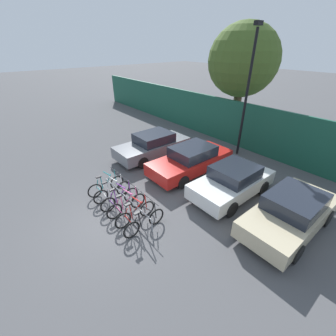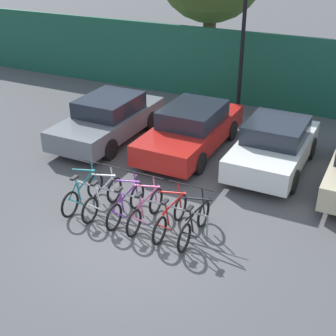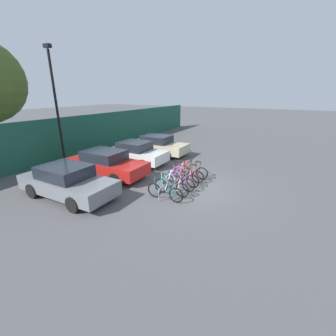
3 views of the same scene
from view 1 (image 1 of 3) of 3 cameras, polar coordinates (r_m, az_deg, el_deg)
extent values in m
plane|color=#4C4C4F|center=(9.04, -13.04, -12.50)|extent=(120.00, 120.00, 0.00)
cube|color=#19513D|center=(14.40, 22.03, 8.84)|extent=(36.00, 0.16, 2.79)
cylinder|color=gray|center=(9.14, -10.62, -7.21)|extent=(3.49, 0.04, 0.04)
cylinder|color=gray|center=(10.62, -15.23, -3.93)|extent=(0.04, 0.04, 0.55)
cylinder|color=gray|center=(8.15, -4.07, -14.53)|extent=(0.04, 0.04, 0.55)
torus|color=black|center=(10.20, -18.04, -5.54)|extent=(0.06, 0.66, 0.66)
torus|color=black|center=(10.52, -12.85, -3.59)|extent=(0.06, 0.66, 0.66)
cylinder|color=#197A7F|center=(10.23, -14.85, -2.76)|extent=(0.60, 0.04, 0.76)
cylinder|color=#197A7F|center=(10.06, -15.34, -1.36)|extent=(0.68, 0.04, 0.16)
cylinder|color=#197A7F|center=(10.16, -16.49, -3.67)|extent=(0.14, 0.04, 0.63)
cylinder|color=#197A7F|center=(10.09, -17.53, -3.92)|extent=(0.32, 0.03, 0.58)
cylinder|color=#197A7F|center=(10.27, -17.01, -5.27)|extent=(0.40, 0.03, 0.08)
cylinder|color=#197A7F|center=(10.33, -13.26, -2.05)|extent=(0.12, 0.04, 0.69)
cylinder|color=black|center=(10.13, -13.70, -0.37)|extent=(0.52, 0.03, 0.03)
cube|color=black|center=(9.96, -17.24, -2.20)|extent=(0.10, 0.22, 0.05)
torus|color=black|center=(9.75, -16.69, -7.08)|extent=(0.06, 0.66, 0.66)
torus|color=black|center=(10.08, -11.30, -4.98)|extent=(0.06, 0.66, 0.66)
cylinder|color=silver|center=(9.78, -13.35, -4.16)|extent=(0.60, 0.04, 0.76)
cylinder|color=silver|center=(9.60, -13.83, -2.72)|extent=(0.68, 0.04, 0.16)
cylinder|color=silver|center=(9.70, -15.06, -5.13)|extent=(0.14, 0.04, 0.63)
cylinder|color=silver|center=(9.63, -16.14, -5.41)|extent=(0.32, 0.03, 0.58)
cylinder|color=silver|center=(9.82, -15.62, -6.79)|extent=(0.40, 0.03, 0.08)
cylinder|color=silver|center=(9.88, -11.70, -3.41)|extent=(0.12, 0.04, 0.69)
cylinder|color=black|center=(9.68, -12.13, -1.67)|extent=(0.52, 0.03, 0.03)
cube|color=black|center=(9.49, -15.82, -3.62)|extent=(0.10, 0.22, 0.05)
torus|color=black|center=(9.25, -14.97, -9.02)|extent=(0.06, 0.66, 0.66)
torus|color=black|center=(9.60, -9.36, -6.72)|extent=(0.06, 0.66, 0.66)
cylinder|color=#752D99|center=(9.28, -11.46, -5.92)|extent=(0.60, 0.04, 0.76)
cylinder|color=#752D99|center=(9.09, -11.93, -4.44)|extent=(0.68, 0.04, 0.16)
cylinder|color=#752D99|center=(9.20, -13.25, -6.96)|extent=(0.14, 0.04, 0.63)
cylinder|color=#752D99|center=(9.12, -14.37, -7.27)|extent=(0.32, 0.03, 0.58)
cylinder|color=#752D99|center=(9.32, -13.85, -8.69)|extent=(0.40, 0.03, 0.08)
cylinder|color=#752D99|center=(9.39, -9.74, -5.10)|extent=(0.12, 0.04, 0.69)
cylinder|color=black|center=(9.17, -10.16, -3.31)|extent=(0.52, 0.03, 0.03)
cube|color=black|center=(8.98, -14.01, -5.41)|extent=(0.10, 0.22, 0.05)
torus|color=black|center=(8.87, -13.46, -10.70)|extent=(0.06, 0.66, 0.66)
torus|color=black|center=(9.23, -7.66, -8.22)|extent=(0.06, 0.66, 0.66)
cylinder|color=#E55993|center=(8.90, -9.79, -7.45)|extent=(0.60, 0.04, 0.76)
cylinder|color=#E55993|center=(8.70, -10.26, -5.94)|extent=(0.68, 0.04, 0.16)
cylinder|color=#E55993|center=(8.81, -11.65, -8.55)|extent=(0.14, 0.04, 0.63)
cylinder|color=#E55993|center=(8.73, -12.81, -8.90)|extent=(0.32, 0.03, 0.58)
cylinder|color=#E55993|center=(8.94, -12.30, -10.34)|extent=(0.40, 0.03, 0.08)
cylinder|color=#E55993|center=(9.01, -8.03, -6.57)|extent=(0.12, 0.04, 0.69)
cylinder|color=black|center=(8.79, -8.42, -4.74)|extent=(0.52, 0.03, 0.03)
cube|color=black|center=(8.58, -12.41, -6.98)|extent=(0.10, 0.22, 0.05)
torus|color=black|center=(8.41, -11.36, -12.98)|extent=(0.06, 0.66, 0.66)
torus|color=black|center=(8.80, -5.34, -10.24)|extent=(0.06, 0.66, 0.66)
cylinder|color=red|center=(8.45, -7.51, -9.53)|extent=(0.60, 0.04, 0.76)
cylinder|color=red|center=(8.24, -7.96, -7.99)|extent=(0.68, 0.04, 0.16)
cylinder|color=red|center=(8.36, -9.45, -10.72)|extent=(0.14, 0.04, 0.63)
cylinder|color=red|center=(8.27, -10.66, -11.12)|extent=(0.32, 0.03, 0.58)
cylinder|color=red|center=(8.49, -10.15, -12.58)|extent=(0.40, 0.03, 0.08)
cylinder|color=red|center=(8.56, -5.68, -8.57)|extent=(0.12, 0.04, 0.69)
cylinder|color=black|center=(8.33, -6.04, -6.69)|extent=(0.52, 0.03, 0.03)
cube|color=black|center=(8.11, -10.20, -9.13)|extent=(0.10, 0.22, 0.05)
torus|color=black|center=(8.02, -9.22, -15.27)|extent=(0.06, 0.66, 0.66)
torus|color=black|center=(8.42, -2.99, -12.24)|extent=(0.06, 0.66, 0.66)
cylinder|color=black|center=(8.06, -5.18, -11.60)|extent=(0.60, 0.04, 0.76)
cylinder|color=black|center=(7.84, -5.60, -10.04)|extent=(0.68, 0.04, 0.16)
cylinder|color=black|center=(7.97, -7.19, -12.89)|extent=(0.14, 0.04, 0.63)
cylinder|color=black|center=(7.88, -8.45, -13.34)|extent=(0.32, 0.03, 0.58)
cylinder|color=black|center=(8.11, -7.96, -14.81)|extent=(0.40, 0.03, 0.08)
cylinder|color=black|center=(8.18, -3.29, -10.55)|extent=(0.12, 0.04, 0.69)
cylinder|color=black|center=(7.93, -3.61, -8.64)|extent=(0.52, 0.03, 0.03)
cube|color=black|center=(7.71, -7.94, -11.29)|extent=(0.10, 0.22, 0.05)
cube|color=slate|center=(13.19, -3.93, 5.30)|extent=(1.80, 4.42, 0.62)
cube|color=#1E232D|center=(13.03, -3.62, 7.71)|extent=(1.58, 2.03, 0.52)
cylinder|color=black|center=(14.62, -1.80, 6.77)|extent=(0.20, 0.64, 0.64)
cylinder|color=black|center=(13.42, 2.71, 4.61)|extent=(0.20, 0.64, 0.64)
cylinder|color=black|center=(13.35, -10.53, 3.98)|extent=(0.20, 0.64, 0.64)
cylinder|color=black|center=(12.02, -6.42, 1.35)|extent=(0.20, 0.64, 0.64)
cube|color=red|center=(11.54, 5.76, 1.52)|extent=(1.80, 4.55, 0.62)
cube|color=#1E232D|center=(11.36, 6.31, 4.23)|extent=(1.58, 2.09, 0.52)
cylinder|color=black|center=(13.04, 7.21, 3.62)|extent=(0.20, 0.64, 0.64)
cylinder|color=black|center=(12.07, 13.03, 0.85)|extent=(0.20, 0.64, 0.64)
cylinder|color=black|center=(11.45, -2.03, 0.02)|extent=(0.20, 0.64, 0.64)
cylinder|color=black|center=(10.33, 3.80, -3.56)|extent=(0.20, 0.64, 0.64)
cube|color=silver|center=(10.11, 15.88, -3.89)|extent=(1.80, 3.93, 0.62)
cube|color=#1E232D|center=(9.90, 16.66, -0.91)|extent=(1.58, 1.81, 0.52)
cylinder|color=black|center=(11.46, 15.67, -1.12)|extent=(0.20, 0.64, 0.64)
cylinder|color=black|center=(10.77, 22.94, -4.63)|extent=(0.20, 0.64, 0.64)
cylinder|color=black|center=(9.90, 7.80, -5.40)|extent=(0.20, 0.64, 0.64)
cylinder|color=black|center=(9.09, 15.73, -9.99)|extent=(0.20, 0.64, 0.64)
cube|color=#C1B28E|center=(9.20, 28.50, -10.46)|extent=(1.80, 4.28, 0.62)
cube|color=#1E232D|center=(8.96, 29.64, -7.30)|extent=(1.58, 1.97, 0.52)
cylinder|color=black|center=(10.53, 26.87, -6.42)|extent=(0.20, 0.64, 0.64)
cylinder|color=black|center=(10.20, 35.41, -10.28)|extent=(0.20, 0.64, 0.64)
cylinder|color=black|center=(8.66, 19.49, -13.00)|extent=(0.20, 0.64, 0.64)
cylinder|color=black|center=(8.26, 29.84, -18.29)|extent=(0.20, 0.64, 0.64)
cylinder|color=black|center=(13.34, 19.21, 16.36)|extent=(0.14, 0.14, 6.56)
cube|color=black|center=(13.11, 22.02, 31.00)|extent=(0.24, 0.44, 0.20)
cylinder|color=brown|center=(17.27, 16.83, 13.60)|extent=(0.54, 0.54, 3.20)
sphere|color=#425B23|center=(16.75, 18.58, 24.46)|extent=(4.52, 4.52, 4.52)
camera|label=2|loc=(5.12, -108.23, -5.97)|focal=50.00mm
camera|label=3|loc=(15.72, -45.35, 15.32)|focal=24.00mm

